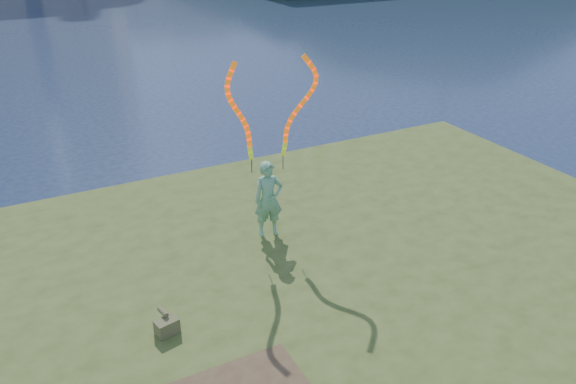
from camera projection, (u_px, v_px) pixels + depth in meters
ground at (269, 313)px, 10.81m from camera, size 320.00×320.00×0.00m
grassy_knoll at (332, 378)px, 8.84m from camera, size 20.00×18.00×0.80m
woman_with_ribbons at (268, 173)px, 11.35m from camera, size 2.03×0.54×4.03m
canvas_bag at (167, 325)px, 9.05m from camera, size 0.41×0.46×0.35m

